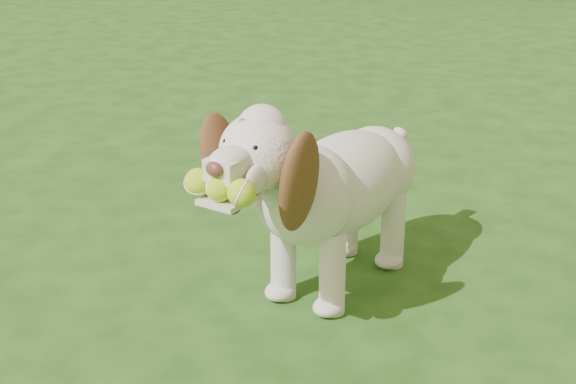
# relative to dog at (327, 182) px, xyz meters

# --- Properties ---
(ground) EXTENTS (80.00, 80.00, 0.00)m
(ground) POSITION_rel_dog_xyz_m (-0.39, 0.21, -0.42)
(ground) COLOR #204012
(ground) RESTS_ON ground
(dog) EXTENTS (0.65, 1.18, 0.78)m
(dog) POSITION_rel_dog_xyz_m (0.00, 0.00, 0.00)
(dog) COLOR silver
(dog) RESTS_ON ground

